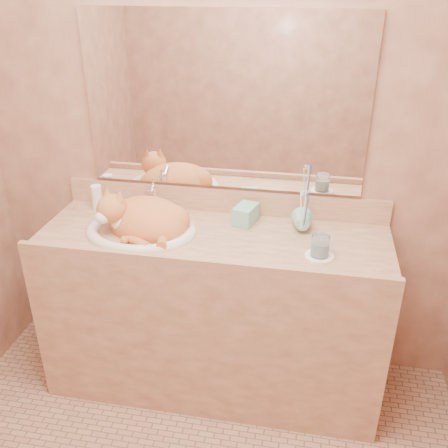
% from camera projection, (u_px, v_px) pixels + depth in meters
% --- Properties ---
extents(wall_back, '(2.40, 0.02, 2.50)m').
position_uv_depth(wall_back, '(224.00, 133.00, 2.32)').
color(wall_back, brown).
rests_on(wall_back, ground).
extents(vanity_counter, '(1.60, 0.55, 0.85)m').
position_uv_depth(vanity_counter, '(213.00, 312.00, 2.45)').
color(vanity_counter, '#8F5C40').
rests_on(vanity_counter, floor).
extents(mirror, '(1.30, 0.02, 0.80)m').
position_uv_depth(mirror, '(223.00, 103.00, 2.25)').
color(mirror, white).
rests_on(mirror, wall_back).
extents(sink_basin, '(0.54, 0.47, 0.16)m').
position_uv_depth(sink_basin, '(140.00, 216.00, 2.26)').
color(sink_basin, white).
rests_on(sink_basin, vanity_counter).
extents(faucet, '(0.08, 0.12, 0.17)m').
position_uv_depth(faucet, '(153.00, 199.00, 2.43)').
color(faucet, silver).
rests_on(faucet, vanity_counter).
extents(cat, '(0.49, 0.44, 0.22)m').
position_uv_depth(cat, '(143.00, 217.00, 2.28)').
color(cat, '#BC5B2B').
rests_on(cat, sink_basin).
extents(soap_dispenser, '(0.11, 0.11, 0.20)m').
position_uv_depth(soap_dispenser, '(240.00, 209.00, 2.28)').
color(soap_dispenser, '#78C0AA').
rests_on(soap_dispenser, vanity_counter).
extents(toothbrush_cup, '(0.11, 0.11, 0.09)m').
position_uv_depth(toothbrush_cup, '(303.00, 226.00, 2.24)').
color(toothbrush_cup, '#78C0AA').
rests_on(toothbrush_cup, vanity_counter).
extents(toothbrushes, '(0.04, 0.04, 0.22)m').
position_uv_depth(toothbrushes, '(304.00, 209.00, 2.21)').
color(toothbrushes, white).
rests_on(toothbrushes, toothbrush_cup).
extents(saucer, '(0.12, 0.12, 0.01)m').
position_uv_depth(saucer, '(319.00, 256.00, 2.09)').
color(saucer, white).
rests_on(saucer, vanity_counter).
extents(water_glass, '(0.08, 0.08, 0.09)m').
position_uv_depth(water_glass, '(320.00, 246.00, 2.06)').
color(water_glass, silver).
rests_on(water_glass, saucer).
extents(lotion_bottle, '(0.05, 0.05, 0.13)m').
position_uv_depth(lotion_bottle, '(97.00, 197.00, 2.49)').
color(lotion_bottle, white).
rests_on(lotion_bottle, vanity_counter).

